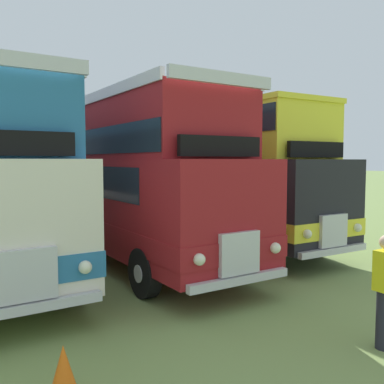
# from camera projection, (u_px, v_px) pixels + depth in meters

# --- Properties ---
(bus_fourth_in_row) EXTENTS (2.67, 10.83, 4.52)m
(bus_fourth_in_row) POSITION_uv_depth(u_px,v_px,m) (122.00, 176.00, 12.37)
(bus_fourth_in_row) COLOR maroon
(bus_fourth_in_row) RESTS_ON ground
(bus_fifth_in_row) EXTENTS (2.76, 9.85, 4.49)m
(bus_fifth_in_row) POSITION_uv_depth(u_px,v_px,m) (219.00, 171.00, 14.54)
(bus_fifth_in_row) COLOR black
(bus_fifth_in_row) RESTS_ON ground
(cone_near_end) EXTENTS (0.36, 0.36, 0.63)m
(cone_near_end) POSITION_uv_depth(u_px,v_px,m) (64.00, 371.00, 5.04)
(cone_near_end) COLOR orange
(cone_near_end) RESTS_ON ground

